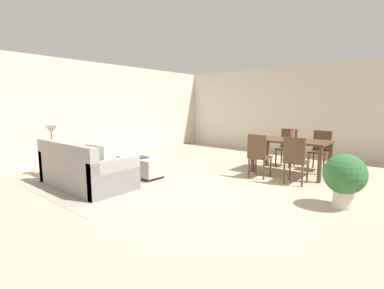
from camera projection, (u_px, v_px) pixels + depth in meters
ground_plane at (210, 193)px, 4.85m from camera, size 10.80×10.80×0.00m
wall_back at (308, 111)px, 8.45m from camera, size 9.00×0.12×2.70m
wall_left at (93, 111)px, 7.91m from camera, size 0.12×11.00×2.70m
area_rug at (116, 180)px, 5.64m from camera, size 3.00×2.80×0.01m
couch at (85, 171)px, 5.22m from camera, size 1.94×0.96×0.86m
ottoman_table at (141, 165)px, 5.95m from camera, size 1.06×0.48×0.42m
side_table at (53, 155)px, 6.00m from camera, size 0.40×0.40×0.57m
table_lamp at (51, 130)px, 5.92m from camera, size 0.26×0.26×0.53m
dining_table at (291, 144)px, 6.15m from camera, size 1.57×0.89×0.76m
dining_chair_near_left at (258, 153)px, 5.78m from camera, size 0.41×0.41×0.92m
dining_chair_near_right at (295, 158)px, 5.31m from camera, size 0.42×0.42×0.92m
dining_chair_far_left at (287, 145)px, 6.99m from camera, size 0.41×0.41×0.92m
dining_chair_far_right at (321, 148)px, 6.51m from camera, size 0.41×0.41×0.92m
vase_centerpiece at (293, 134)px, 6.09m from camera, size 0.08×0.08×0.26m
book_on_ottoman at (142, 157)px, 5.83m from camera, size 0.29×0.24×0.03m
potted_plant at (345, 176)px, 4.08m from camera, size 0.60×0.60×0.81m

